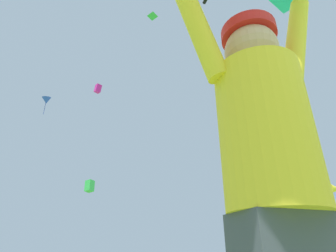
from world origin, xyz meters
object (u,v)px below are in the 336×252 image
object	(u,v)px
distant_kite_green_high_left	(152,16)
distant_kite_blue_mid_right	(46,101)
marker_flag	(336,196)
distant_kite_green_overhead_distant	(90,186)
kite_flyer_person	(272,178)
distant_kite_magenta_mid_left	(98,89)

from	to	relation	value
distant_kite_green_high_left	distant_kite_blue_mid_right	distance (m)	12.60
distant_kite_blue_mid_right	marker_flag	size ratio (longest dim) A/B	0.81
distant_kite_green_high_left	distant_kite_green_overhead_distant	world-z (taller)	distant_kite_green_high_left
kite_flyer_person	distant_kite_magenta_mid_left	world-z (taller)	distant_kite_magenta_mid_left
distant_kite_green_high_left	distant_kite_green_overhead_distant	xyz separation A→B (m)	(-5.89, 14.92, -13.23)
distant_kite_blue_mid_right	distant_kite_green_high_left	bearing A→B (deg)	-19.24
kite_flyer_person	distant_kite_green_overhead_distant	distance (m)	33.98
distant_kite_blue_mid_right	distant_kite_green_overhead_distant	distance (m)	13.14
distant_kite_magenta_mid_left	marker_flag	world-z (taller)	distant_kite_magenta_mid_left
distant_kite_green_high_left	distant_kite_blue_mid_right	world-z (taller)	distant_kite_green_high_left
distant_kite_green_high_left	distant_kite_magenta_mid_left	bearing A→B (deg)	113.91
kite_flyer_person	distant_kite_green_high_left	size ratio (longest dim) A/B	2.42
kite_flyer_person	distant_kite_green_overhead_distant	size ratio (longest dim) A/B	1.29
distant_kite_blue_mid_right	marker_flag	world-z (taller)	distant_kite_blue_mid_right
marker_flag	distant_kite_blue_mid_right	bearing A→B (deg)	127.53
marker_flag	kite_flyer_person	bearing A→B (deg)	-131.79
distant_kite_green_high_left	distant_kite_green_overhead_distant	size ratio (longest dim) A/B	0.53
distant_kite_blue_mid_right	distant_kite_green_overhead_distant	size ratio (longest dim) A/B	1.19
distant_kite_magenta_mid_left	marker_flag	xyz separation A→B (m)	(9.81, -27.28, -19.53)
distant_kite_green_overhead_distant	kite_flyer_person	bearing A→B (deg)	-81.29
distant_kite_blue_mid_right	distant_kite_green_overhead_distant	xyz separation A→B (m)	(3.03, 11.81, -4.89)
kite_flyer_person	distant_kite_green_high_left	distance (m)	27.04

